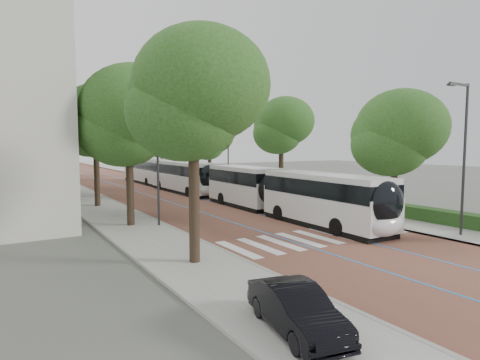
# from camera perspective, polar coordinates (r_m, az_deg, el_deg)

# --- Properties ---
(ground) EXTENTS (160.00, 160.00, 0.00)m
(ground) POSITION_cam_1_polar(r_m,az_deg,el_deg) (21.24, 12.39, -8.54)
(ground) COLOR #51544C
(ground) RESTS_ON ground
(road) EXTENTS (11.00, 140.00, 0.02)m
(road) POSITION_cam_1_polar(r_m,az_deg,el_deg) (56.88, -16.85, -0.18)
(road) COLOR brown
(road) RESTS_ON ground
(sidewalk_left) EXTENTS (4.00, 140.00, 0.12)m
(sidewalk_left) POSITION_cam_1_polar(r_m,az_deg,el_deg) (55.45, -24.36, -0.49)
(sidewalk_left) COLOR gray
(sidewalk_left) RESTS_ON ground
(sidewalk_right) EXTENTS (4.00, 140.00, 0.12)m
(sidewalk_right) POSITION_cam_1_polar(r_m,az_deg,el_deg) (59.22, -9.82, 0.21)
(sidewalk_right) COLOR gray
(sidewalk_right) RESTS_ON ground
(kerb_left) EXTENTS (0.20, 140.00, 0.14)m
(kerb_left) POSITION_cam_1_polar(r_m,az_deg,el_deg) (55.72, -22.43, -0.39)
(kerb_left) COLOR gray
(kerb_left) RESTS_ON ground
(kerb_right) EXTENTS (0.20, 140.00, 0.14)m
(kerb_right) POSITION_cam_1_polar(r_m,az_deg,el_deg) (58.55, -11.55, 0.13)
(kerb_right) COLOR gray
(kerb_right) RESTS_ON ground
(zebra_crossing) EXTENTS (10.55, 3.60, 0.01)m
(zebra_crossing) POSITION_cam_1_polar(r_m,az_deg,el_deg) (22.08, 10.95, -7.93)
(zebra_crossing) COLOR silver
(zebra_crossing) RESTS_ON ground
(lane_line_left) EXTENTS (0.12, 126.00, 0.01)m
(lane_line_left) POSITION_cam_1_polar(r_m,az_deg,el_deg) (56.49, -18.42, -0.24)
(lane_line_left) COLOR #2779C5
(lane_line_left) RESTS_ON road
(lane_line_right) EXTENTS (0.12, 126.00, 0.01)m
(lane_line_right) POSITION_cam_1_polar(r_m,az_deg,el_deg) (57.30, -15.31, -0.09)
(lane_line_right) COLOR #2779C5
(lane_line_right) RESTS_ON road
(hedge) EXTENTS (1.20, 14.00, 0.80)m
(hedge) POSITION_cam_1_polar(r_m,az_deg,el_deg) (28.14, 25.90, -4.52)
(hedge) COLOR #1E4518
(hedge) RESTS_ON sidewalk_right
(streetlight_near) EXTENTS (1.82, 0.20, 8.00)m
(streetlight_near) POSITION_cam_1_polar(r_m,az_deg,el_deg) (24.12, 29.14, 4.10)
(streetlight_near) COLOR #2A2A2C
(streetlight_near) RESTS_ON sidewalk_right
(streetlight_far) EXTENTS (1.82, 0.20, 8.00)m
(streetlight_far) POSITION_cam_1_polar(r_m,az_deg,el_deg) (42.39, -1.91, 4.85)
(streetlight_far) COLOR #2A2A2C
(streetlight_far) RESTS_ON sidewalk_right
(lamp_post_left) EXTENTS (0.14, 0.14, 8.00)m
(lamp_post_left) POSITION_cam_1_polar(r_m,az_deg,el_deg) (24.28, -11.62, 2.99)
(lamp_post_left) COLOR #2A2A2C
(lamp_post_left) RESTS_ON sidewalk_left
(trees_left) EXTENTS (6.33, 60.56, 9.94)m
(trees_left) POSITION_cam_1_polar(r_m,az_deg,el_deg) (39.60, -21.74, 7.29)
(trees_left) COLOR black
(trees_left) RESTS_ON ground
(trees_right) EXTENTS (5.75, 47.61, 8.67)m
(trees_right) POSITION_cam_1_polar(r_m,az_deg,el_deg) (42.25, -0.08, 6.01)
(trees_right) COLOR black
(trees_right) RESTS_ON ground
(lead_bus) EXTENTS (2.96, 18.45, 3.20)m
(lead_bus) POSITION_cam_1_polar(r_m,az_deg,el_deg) (27.63, 6.58, -1.90)
(lead_bus) COLOR black
(lead_bus) RESTS_ON ground
(bus_queued_0) EXTENTS (2.64, 12.42, 3.20)m
(bus_queued_0) POSITION_cam_1_polar(r_m,az_deg,el_deg) (41.62, -7.76, 0.40)
(bus_queued_0) COLOR silver
(bus_queued_0) RESTS_ON ground
(bus_queued_1) EXTENTS (2.61, 12.41, 3.20)m
(bus_queued_1) POSITION_cam_1_polar(r_m,az_deg,el_deg) (53.17, -12.99, 1.31)
(bus_queued_1) COLOR silver
(bus_queued_1) RESTS_ON ground
(parked_car) EXTENTS (1.97, 3.86, 1.21)m
(parked_car) POSITION_cam_1_polar(r_m,az_deg,el_deg) (10.92, 8.01, -17.70)
(parked_car) COLOR black
(parked_car) RESTS_ON sidewalk_left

